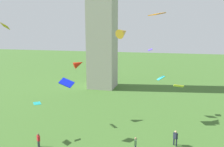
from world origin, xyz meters
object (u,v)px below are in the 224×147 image
at_px(kite_flying_8, 67,83).
at_px(kite_flying_9, 5,26).
at_px(person_1, 175,137).
at_px(kite_flying_6, 150,50).
at_px(kite_flying_0, 157,14).
at_px(kite_flying_5, 161,78).
at_px(person_4, 136,144).
at_px(kite_flying_2, 179,86).
at_px(person_3, 38,140).
at_px(kite_flying_7, 79,64).
at_px(kite_flying_1, 123,32).
at_px(kite_flying_4, 37,103).

distance_m(kite_flying_8, kite_flying_9, 11.34).
bearing_deg(person_1, kite_flying_6, 158.77).
height_order(kite_flying_0, kite_flying_5, kite_flying_0).
distance_m(person_4, kite_flying_2, 12.85).
distance_m(person_4, kite_flying_6, 14.47).
distance_m(person_1, kite_flying_5, 8.40).
distance_m(person_3, kite_flying_5, 16.74).
bearing_deg(kite_flying_5, person_4, -24.87).
distance_m(kite_flying_0, kite_flying_5, 10.11).
relative_size(kite_flying_0, kite_flying_7, 1.05).
bearing_deg(kite_flying_1, kite_flying_5, -158.85).
xyz_separation_m(person_4, kite_flying_0, (1.57, 2.22, 13.04)).
bearing_deg(person_1, kite_flying_0, -132.02).
bearing_deg(kite_flying_5, kite_flying_8, -65.25).
bearing_deg(kite_flying_6, kite_flying_5, -153.25).
bearing_deg(kite_flying_1, kite_flying_6, -117.70).
xyz_separation_m(person_3, kite_flying_9, (-7.04, 5.18, 11.92)).
xyz_separation_m(kite_flying_8, kite_flying_9, (-9.18, 2.32, 6.23)).
relative_size(person_4, kite_flying_8, 0.97).
height_order(kite_flying_5, kite_flying_6, kite_flying_6).
relative_size(person_4, kite_flying_9, 1.12).
distance_m(person_3, kite_flying_1, 16.65).
distance_m(kite_flying_5, kite_flying_7, 11.18).
bearing_deg(kite_flying_2, kite_flying_1, 15.38).
xyz_separation_m(kite_flying_4, kite_flying_5, (13.21, 8.44, 1.86)).
height_order(kite_flying_2, kite_flying_8, kite_flying_8).
bearing_deg(kite_flying_8, kite_flying_7, -78.90).
bearing_deg(kite_flying_9, person_4, 53.93).
distance_m(person_1, kite_flying_1, 14.56).
height_order(person_1, kite_flying_0, kite_flying_0).
distance_m(person_1, kite_flying_6, 13.21).
height_order(person_1, kite_flying_1, kite_flying_1).
bearing_deg(person_1, kite_flying_1, -174.49).
xyz_separation_m(person_1, kite_flying_5, (-2.01, 6.34, 5.13)).
relative_size(person_3, kite_flying_1, 0.68).
height_order(kite_flying_8, kite_flying_9, kite_flying_9).
height_order(kite_flying_2, kite_flying_6, kite_flying_6).
distance_m(person_4, kite_flying_5, 10.26).
bearing_deg(person_4, person_1, 114.31).
bearing_deg(kite_flying_7, person_3, 138.02).
relative_size(kite_flying_6, kite_flying_7, 0.50).
bearing_deg(kite_flying_9, kite_flying_6, 90.32).
xyz_separation_m(kite_flying_6, kite_flying_8, (-8.24, -10.41, -2.98)).
bearing_deg(kite_flying_8, person_4, 173.65).
distance_m(kite_flying_6, kite_flying_7, 10.38).
bearing_deg(kite_flying_4, kite_flying_0, 141.06).
bearing_deg(kite_flying_1, kite_flying_4, 66.22).
distance_m(kite_flying_6, kite_flying_9, 19.48).
bearing_deg(kite_flying_2, kite_flying_9, 14.26).
xyz_separation_m(kite_flying_5, kite_flying_7, (-10.93, -1.55, 1.72)).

